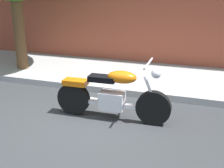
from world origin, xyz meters
name	(u,v)px	position (x,y,z in m)	size (l,w,h in m)	color
ground_plane	(96,124)	(0.00, 0.00, 0.00)	(60.00, 60.00, 0.00)	#303335
sidewalk	(135,76)	(0.00, 2.71, 0.07)	(23.03, 2.47, 0.14)	#A1A1A1
motorcycle	(112,96)	(0.20, 0.32, 0.45)	(2.11, 0.70, 1.11)	black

